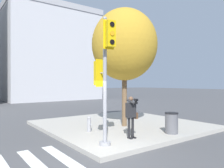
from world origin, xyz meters
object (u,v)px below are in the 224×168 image
fire_hydrant (89,124)px  trash_bin (172,123)px  traffic_signal_pole (105,70)px  street_tree (124,45)px  person_photographer (131,113)px

fire_hydrant → trash_bin: 3.74m
trash_bin → fire_hydrant: bearing=138.1°
traffic_signal_pole → street_tree: 3.95m
person_photographer → trash_bin: size_ratio=1.83×
street_tree → trash_bin: size_ratio=6.62×
traffic_signal_pole → street_tree: size_ratio=0.76×
person_photographer → trash_bin: bearing=-12.2°
street_tree → fire_hydrant: 4.45m
fire_hydrant → street_tree: bearing=1.4°
street_tree → trash_bin: 4.60m
trash_bin → traffic_signal_pole: bearing=175.9°
street_tree → person_photographer: bearing=-123.1°
traffic_signal_pole → fire_hydrant: traffic_signal_pole is taller
street_tree → fire_hydrant: size_ratio=8.72×
fire_hydrant → traffic_signal_pole: bearing=-106.6°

